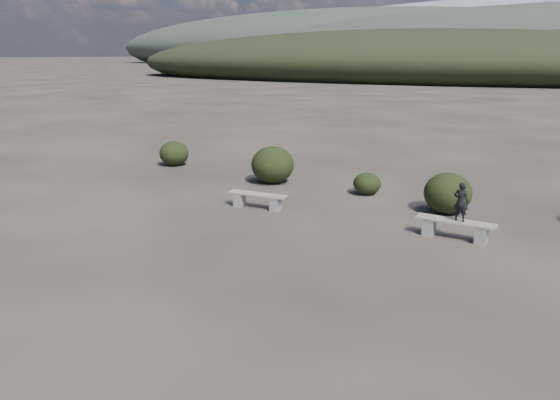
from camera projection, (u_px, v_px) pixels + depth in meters
The scene contains 8 objects.
ground at pixel (169, 291), 10.74m from camera, with size 1200.00×1200.00×0.00m, color #2A2520.
bench_left at pixel (257, 199), 16.39m from camera, with size 1.86×0.53×0.46m.
bench_right at pixel (455, 227), 13.68m from camera, with size 1.96×0.47×0.49m.
seated_person at pixel (461, 202), 13.45m from camera, with size 0.36×0.24×0.99m, color black.
shrub_b at pixel (273, 165), 19.54m from camera, with size 1.54×1.54×1.32m, color black.
shrub_c at pixel (367, 184), 17.99m from camera, with size 0.92×0.92×0.73m, color black.
shrub_d at pixel (448, 193), 15.81m from camera, with size 1.37×1.37×1.20m, color black.
shrub_f at pixel (174, 153), 22.63m from camera, with size 1.20×1.20×1.02m, color black.
Camera 1 is at (6.74, -7.59, 4.52)m, focal length 35.00 mm.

